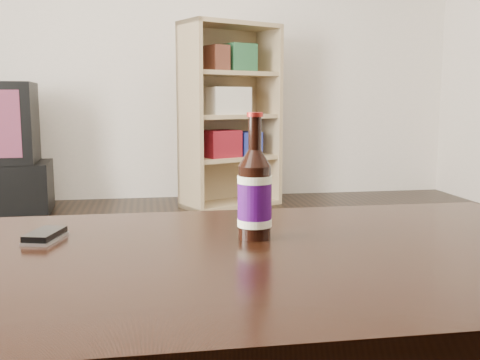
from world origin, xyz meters
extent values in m
cube|color=silver|center=(0.00, 3.01, 1.35)|extent=(5.00, 0.02, 2.70)
cube|color=tan|center=(0.28, 2.40, 0.67)|extent=(0.17, 0.31, 1.34)
cube|color=tan|center=(0.90, 2.69, 0.67)|extent=(0.17, 0.31, 1.34)
cube|color=tan|center=(0.59, 2.55, 1.32)|extent=(0.79, 0.60, 0.03)
cube|color=tan|center=(0.59, 2.55, 0.02)|extent=(0.79, 0.60, 0.03)
cube|color=tan|center=(0.53, 2.68, 0.67)|extent=(0.67, 0.33, 1.34)
cube|color=tan|center=(0.59, 2.55, 0.36)|extent=(0.72, 0.55, 0.03)
cube|color=tan|center=(0.59, 2.55, 0.67)|extent=(0.72, 0.55, 0.03)
cube|color=tan|center=(0.59, 2.55, 0.98)|extent=(0.72, 0.55, 0.03)
cube|color=maroon|center=(0.51, 2.48, 0.47)|extent=(0.31, 0.29, 0.20)
cube|color=navy|center=(0.71, 2.58, 0.46)|extent=(0.24, 0.26, 0.18)
cube|color=silver|center=(0.55, 2.50, 0.78)|extent=(0.37, 0.32, 0.20)
cube|color=#265B35|center=(0.65, 2.55, 1.09)|extent=(0.27, 0.27, 0.20)
cube|color=brown|center=(0.47, 2.47, 1.08)|extent=(0.20, 0.24, 0.18)
cube|color=black|center=(0.17, -0.56, 0.48)|extent=(1.37, 0.80, 0.07)
cylinder|color=black|center=(0.76, -0.26, 0.22)|extent=(0.08, 0.08, 0.45)
cylinder|color=black|center=(0.19, -0.46, 0.59)|extent=(0.08, 0.08, 0.15)
cylinder|color=#380752|center=(0.19, -0.46, 0.59)|extent=(0.09, 0.09, 0.09)
cylinder|color=#F1ECC3|center=(0.19, -0.46, 0.63)|extent=(0.09, 0.09, 0.02)
cylinder|color=#F1ECC3|center=(0.19, -0.46, 0.55)|extent=(0.09, 0.09, 0.02)
cone|color=black|center=(0.19, -0.46, 0.68)|extent=(0.08, 0.08, 0.03)
cylinder|color=black|center=(0.19, -0.46, 0.73)|extent=(0.03, 0.03, 0.07)
cylinder|color=maroon|center=(0.19, -0.46, 0.76)|extent=(0.04, 0.04, 0.01)
cube|color=#BABABC|center=(-0.23, -0.41, 0.52)|extent=(0.08, 0.12, 0.01)
cube|color=black|center=(-0.23, -0.41, 0.52)|extent=(0.08, 0.11, 0.02)
cylinder|color=#BABABC|center=(-0.24, -0.44, 0.53)|extent=(0.03, 0.03, 0.00)
camera|label=1|loc=(-0.03, -1.56, 0.80)|focal=42.00mm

